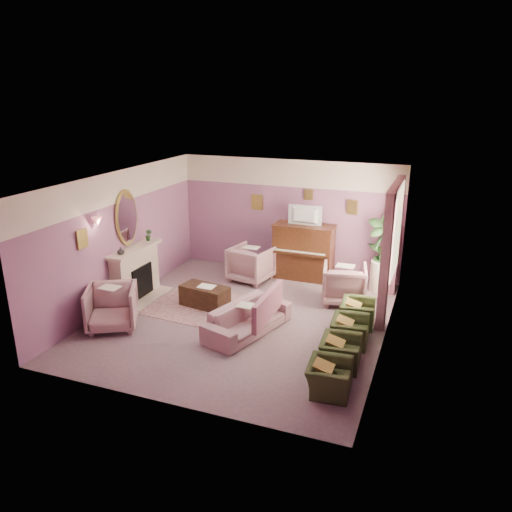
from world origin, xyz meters
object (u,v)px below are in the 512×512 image
(olive_chair_c, at_px, (350,327))
(floral_armchair_left, at_px, (251,262))
(television, at_px, (304,214))
(olive_chair_a, at_px, (329,373))
(coffee_table, at_px, (205,296))
(floral_armchair_front, at_px, (111,305))
(side_table, at_px, (382,276))
(piano, at_px, (304,252))
(sofa, at_px, (248,313))
(olive_chair_b, at_px, (341,348))
(olive_chair_d, at_px, (358,309))
(floral_armchair_right, at_px, (344,282))

(olive_chair_c, bearing_deg, floral_armchair_left, 140.78)
(television, relative_size, olive_chair_a, 1.09)
(olive_chair_a, relative_size, olive_chair_c, 1.00)
(coffee_table, bearing_deg, floral_armchair_front, -128.05)
(floral_armchair_front, distance_m, side_table, 5.91)
(piano, height_order, coffee_table, piano)
(television, relative_size, sofa, 0.42)
(sofa, xyz_separation_m, side_table, (2.07, 2.99, -0.03))
(sofa, bearing_deg, olive_chair_a, -36.62)
(floral_armchair_front, height_order, olive_chair_a, floral_armchair_front)
(floral_armchair_left, bearing_deg, floral_armchair_front, -115.40)
(piano, relative_size, sofa, 0.74)
(piano, bearing_deg, olive_chair_b, -65.69)
(coffee_table, height_order, olive_chair_c, olive_chair_c)
(olive_chair_a, bearing_deg, olive_chair_c, 90.00)
(olive_chair_a, bearing_deg, side_table, 87.38)
(floral_armchair_front, distance_m, olive_chair_a, 4.41)
(sofa, distance_m, olive_chair_d, 2.16)
(television, height_order, sofa, television)
(coffee_table, height_order, floral_armchair_front, floral_armchair_front)
(television, xyz_separation_m, floral_armchair_right, (1.22, -1.08, -1.13))
(floral_armchair_left, xyz_separation_m, olive_chair_a, (2.80, -3.92, -0.15))
(piano, height_order, olive_chair_b, piano)
(floral_armchair_front, bearing_deg, olive_chair_a, -8.28)
(floral_armchair_left, height_order, olive_chair_c, floral_armchair_left)
(coffee_table, height_order, olive_chair_a, olive_chair_a)
(floral_armchair_right, bearing_deg, floral_armchair_front, -144.53)
(floral_armchair_left, bearing_deg, coffee_table, -101.62)
(floral_armchair_front, bearing_deg, floral_armchair_right, 35.47)
(sofa, relative_size, olive_chair_a, 2.56)
(floral_armchair_right, height_order, floral_armchair_front, same)
(olive_chair_d, relative_size, side_table, 1.05)
(piano, xyz_separation_m, side_table, (1.88, -0.15, -0.30))
(piano, distance_m, coffee_table, 2.83)
(piano, bearing_deg, floral_armchair_front, -124.47)
(olive_chair_b, bearing_deg, floral_armchair_left, 132.03)
(floral_armchair_right, xyz_separation_m, olive_chair_a, (0.46, -3.41, -0.15))
(olive_chair_c, bearing_deg, piano, 120.09)
(television, xyz_separation_m, olive_chair_d, (1.68, -2.03, -1.28))
(olive_chair_b, xyz_separation_m, olive_chair_c, (0.00, 0.82, 0.00))
(olive_chair_d, bearing_deg, olive_chair_a, -90.00)
(olive_chair_a, relative_size, olive_chair_b, 1.00)
(floral_armchair_right, bearing_deg, television, 138.53)
(piano, height_order, television, television)
(coffee_table, bearing_deg, olive_chair_c, -9.51)
(floral_armchair_left, relative_size, floral_armchair_front, 1.00)
(floral_armchair_front, bearing_deg, olive_chair_c, 12.99)
(olive_chair_c, bearing_deg, floral_armchair_right, 104.60)
(olive_chair_a, bearing_deg, television, 110.52)
(olive_chair_d, distance_m, side_table, 1.94)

